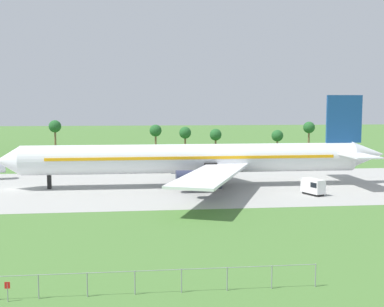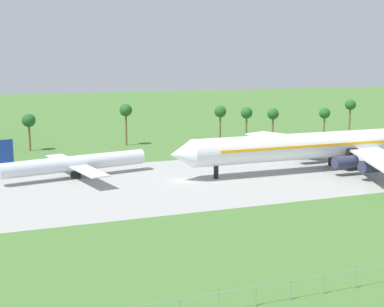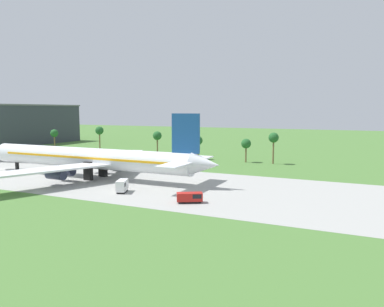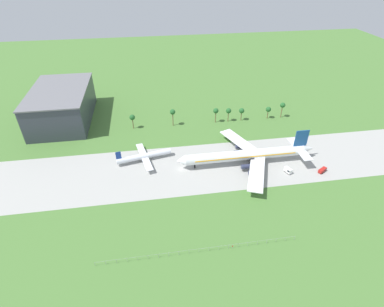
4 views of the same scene
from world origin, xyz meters
TOP-DOWN VIEW (x-y plane):
  - ground_plane at (0.00, 0.00)m, footprint 600.00×600.00m
  - taxiway_strip at (0.00, 0.00)m, footprint 320.00×44.00m
  - jet_airliner at (36.81, -0.30)m, footprint 78.17×61.34m
  - baggage_tug at (55.89, -12.24)m, footprint 3.51×4.86m
  - no_stopping_sign at (13.58, -55.31)m, footprint 0.44×0.08m
  - palm_tree_row at (33.54, 48.87)m, footprint 106.98×3.60m

SIDE VIEW (x-z plane):
  - ground_plane at x=0.00m, z-range 0.00..0.00m
  - taxiway_strip at x=0.00m, z-range 0.00..0.02m
  - no_stopping_sign at x=13.58m, z-range 0.21..1.89m
  - baggage_tug at x=55.89m, z-range 0.10..3.01m
  - jet_airliner at x=36.81m, z-range -3.58..14.69m
  - palm_tree_row at x=33.54m, z-range 2.21..14.14m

